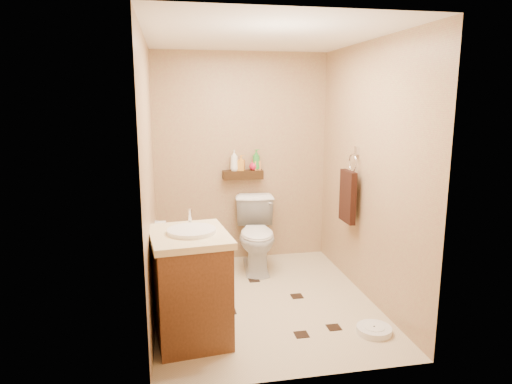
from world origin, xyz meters
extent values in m
plane|color=beige|center=(0.00, 0.00, 0.00)|extent=(2.50, 2.50, 0.00)
cube|color=tan|center=(0.00, 1.25, 1.20)|extent=(2.00, 0.04, 2.40)
cube|color=tan|center=(0.00, -1.25, 1.20)|extent=(2.00, 0.04, 2.40)
cube|color=tan|center=(-1.00, 0.00, 1.20)|extent=(0.04, 2.50, 2.40)
cube|color=tan|center=(1.00, 0.00, 1.20)|extent=(0.04, 2.50, 2.40)
cube|color=white|center=(0.00, 0.00, 2.40)|extent=(2.00, 2.50, 0.02)
cube|color=#34210E|center=(0.00, 1.17, 1.02)|extent=(0.46, 0.14, 0.10)
cube|color=black|center=(-0.35, -0.18, 0.00)|extent=(0.11, 0.11, 0.01)
cube|color=black|center=(0.34, 0.03, 0.00)|extent=(0.11, 0.11, 0.01)
cube|color=black|center=(0.17, -0.69, 0.00)|extent=(0.11, 0.11, 0.01)
cube|color=black|center=(-0.55, 0.53, 0.00)|extent=(0.11, 0.11, 0.01)
cube|color=black|center=(0.47, -0.63, 0.00)|extent=(0.11, 0.11, 0.01)
cube|color=black|center=(0.00, 0.50, 0.00)|extent=(0.11, 0.11, 0.01)
imported|color=white|center=(0.10, 0.83, 0.40)|extent=(0.52, 0.82, 0.79)
cube|color=brown|center=(-0.70, -0.54, 0.41)|extent=(0.61, 0.72, 0.81)
cube|color=#FCEBB6|center=(-0.70, -0.54, 0.84)|extent=(0.66, 0.77, 0.05)
cylinder|color=white|center=(-0.68, -0.54, 0.87)|extent=(0.38, 0.38, 0.05)
cylinder|color=silver|center=(-0.68, -0.31, 0.94)|extent=(0.03, 0.03, 0.13)
cylinder|color=white|center=(0.76, -0.77, 0.03)|extent=(0.31, 0.31, 0.05)
cylinder|color=white|center=(0.76, -0.77, 0.06)|extent=(0.17, 0.17, 0.01)
cylinder|color=#19675F|center=(-0.82, 0.74, 0.06)|extent=(0.10, 0.10, 0.11)
cylinder|color=white|center=(-0.82, 0.74, 0.26)|extent=(0.02, 0.02, 0.32)
sphere|color=white|center=(-0.82, 0.74, 0.41)|extent=(0.07, 0.07, 0.07)
cube|color=silver|center=(0.98, 0.25, 1.38)|extent=(0.03, 0.06, 0.08)
torus|color=silver|center=(0.95, 0.25, 1.26)|extent=(0.02, 0.19, 0.19)
cube|color=black|center=(0.91, 0.25, 0.92)|extent=(0.06, 0.30, 0.52)
cylinder|color=white|center=(-0.94, 0.65, 0.60)|extent=(0.11, 0.11, 0.11)
cylinder|color=silver|center=(-0.98, 0.65, 0.66)|extent=(0.04, 0.02, 0.02)
imported|color=white|center=(-0.10, 1.17, 1.19)|extent=(0.11, 0.11, 0.24)
imported|color=orange|center=(-0.02, 1.17, 1.16)|extent=(0.10, 0.10, 0.18)
imported|color=red|center=(0.13, 1.17, 1.14)|extent=(0.11, 0.11, 0.13)
imported|color=green|center=(0.16, 1.17, 1.19)|extent=(0.12, 0.12, 0.24)
imported|color=#E78E4D|center=(0.16, 1.17, 1.15)|extent=(0.09, 0.09, 0.16)
camera|label=1|loc=(-0.83, -3.94, 1.88)|focal=32.00mm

